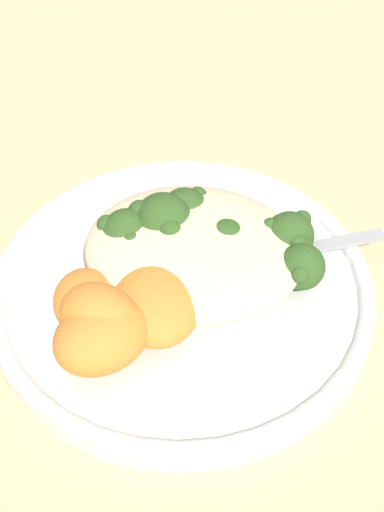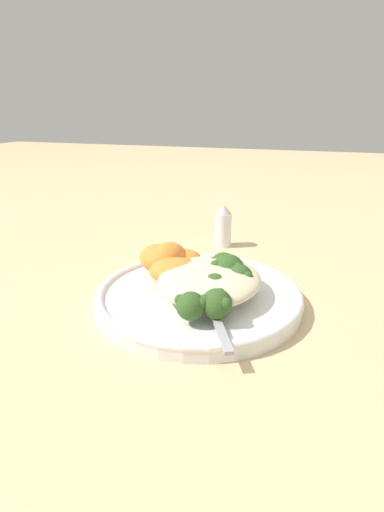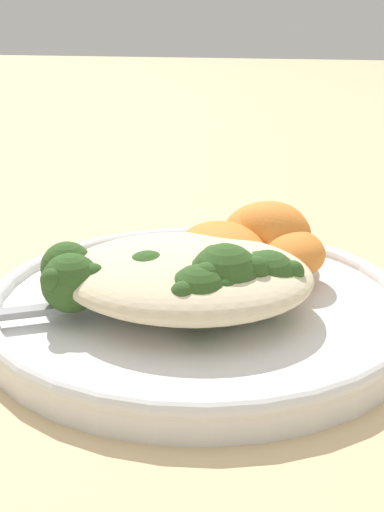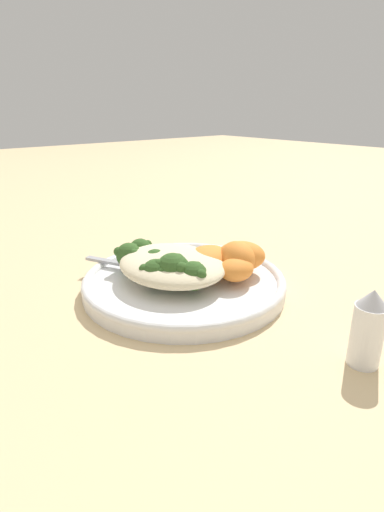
{
  "view_description": "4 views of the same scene",
  "coord_description": "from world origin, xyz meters",
  "px_view_note": "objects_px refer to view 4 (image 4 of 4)",
  "views": [
    {
      "loc": [
        0.07,
        -0.36,
        0.45
      ],
      "look_at": [
        -0.01,
        0.01,
        0.06
      ],
      "focal_mm": 60.0,
      "sensor_mm": 36.0,
      "label": 1
    },
    {
      "loc": [
        0.42,
        0.15,
        0.24
      ],
      "look_at": [
        -0.03,
        -0.0,
        0.06
      ],
      "focal_mm": 28.0,
      "sensor_mm": 36.0,
      "label": 2
    },
    {
      "loc": [
        -0.08,
        0.41,
        0.19
      ],
      "look_at": [
        -0.01,
        0.01,
        0.05
      ],
      "focal_mm": 50.0,
      "sensor_mm": 36.0,
      "label": 3
    },
    {
      "loc": [
        -0.38,
        0.31,
        0.23
      ],
      "look_at": [
        -0.03,
        0.01,
        0.05
      ],
      "focal_mm": 28.0,
      "sensor_mm": 36.0,
      "label": 4
    }
  ],
  "objects_px": {
    "sweet_potato_chunk_1": "(208,259)",
    "sweet_potato_chunk_3": "(237,257)",
    "sweet_potato_chunk_2": "(236,269)",
    "broccoli_stalk_3": "(165,271)",
    "broccoli_stalk_2": "(165,262)",
    "broccoli_stalk_4": "(174,270)",
    "broccoli_stalk_1": "(147,257)",
    "broccoli_stalk_0": "(158,254)",
    "salt_shaker": "(368,328)",
    "spoon": "(135,265)",
    "quinoa_mound": "(172,265)",
    "broccoli_stalk_5": "(193,274)",
    "plate": "(184,282)",
    "sweet_potato_chunk_0": "(241,256)"
  },
  "relations": [
    {
      "from": "sweet_potato_chunk_1",
      "to": "sweet_potato_chunk_3",
      "type": "bearing_deg",
      "value": -141.62
    },
    {
      "from": "sweet_potato_chunk_2",
      "to": "broccoli_stalk_3",
      "type": "bearing_deg",
      "value": 55.08
    },
    {
      "from": "broccoli_stalk_2",
      "to": "broccoli_stalk_4",
      "type": "height_order",
      "value": "broccoli_stalk_4"
    },
    {
      "from": "broccoli_stalk_1",
      "to": "broccoli_stalk_2",
      "type": "bearing_deg",
      "value": 147.99
    },
    {
      "from": "broccoli_stalk_1",
      "to": "sweet_potato_chunk_2",
      "type": "relative_size",
      "value": 2.06
    },
    {
      "from": "broccoli_stalk_0",
      "to": "salt_shaker",
      "type": "xyz_separation_m",
      "value": [
        -0.28,
        -0.03,
        0.0
      ]
    },
    {
      "from": "spoon",
      "to": "broccoli_stalk_1",
      "type": "bearing_deg",
      "value": -150.56
    },
    {
      "from": "sweet_potato_chunk_1",
      "to": "spoon",
      "type": "distance_m",
      "value": 0.1
    },
    {
      "from": "quinoa_mound",
      "to": "sweet_potato_chunk_2",
      "type": "relative_size",
      "value": 2.92
    },
    {
      "from": "sweet_potato_chunk_2",
      "to": "broccoli_stalk_5",
      "type": "bearing_deg",
      "value": 70.83
    },
    {
      "from": "sweet_potato_chunk_3",
      "to": "broccoli_stalk_0",
      "type": "bearing_deg",
      "value": 32.33
    },
    {
      "from": "broccoli_stalk_1",
      "to": "sweet_potato_chunk_1",
      "type": "relative_size",
      "value": 1.46
    },
    {
      "from": "broccoli_stalk_2",
      "to": "spoon",
      "type": "xyz_separation_m",
      "value": [
        0.04,
        0.02,
        -0.01
      ]
    },
    {
      "from": "broccoli_stalk_1",
      "to": "spoon",
      "type": "relative_size",
      "value": 0.99
    },
    {
      "from": "plate",
      "to": "salt_shaker",
      "type": "height_order",
      "value": "salt_shaker"
    },
    {
      "from": "quinoa_mound",
      "to": "salt_shaker",
      "type": "height_order",
      "value": "salt_shaker"
    },
    {
      "from": "broccoli_stalk_1",
      "to": "sweet_potato_chunk_0",
      "type": "relative_size",
      "value": 1.64
    },
    {
      "from": "broccoli_stalk_0",
      "to": "sweet_potato_chunk_3",
      "type": "height_order",
      "value": "sweet_potato_chunk_3"
    },
    {
      "from": "broccoli_stalk_5",
      "to": "salt_shaker",
      "type": "xyz_separation_m",
      "value": [
        -0.19,
        -0.04,
        -0.0
      ]
    },
    {
      "from": "quinoa_mound",
      "to": "broccoli_stalk_0",
      "type": "distance_m",
      "value": 0.05
    },
    {
      "from": "broccoli_stalk_3",
      "to": "spoon",
      "type": "relative_size",
      "value": 1.0
    },
    {
      "from": "broccoli_stalk_1",
      "to": "broccoli_stalk_2",
      "type": "relative_size",
      "value": 1.09
    },
    {
      "from": "quinoa_mound",
      "to": "spoon",
      "type": "xyz_separation_m",
      "value": [
        0.05,
        0.02,
        -0.01
      ]
    },
    {
      "from": "broccoli_stalk_0",
      "to": "plate",
      "type": "bearing_deg",
      "value": 152.24
    },
    {
      "from": "broccoli_stalk_5",
      "to": "sweet_potato_chunk_0",
      "type": "xyz_separation_m",
      "value": [
        0.0,
        -0.08,
        0.0
      ]
    },
    {
      "from": "broccoli_stalk_2",
      "to": "sweet_potato_chunk_2",
      "type": "distance_m",
      "value": 0.09
    },
    {
      "from": "broccoli_stalk_0",
      "to": "sweet_potato_chunk_1",
      "type": "xyz_separation_m",
      "value": [
        -0.06,
        -0.04,
        0.0
      ]
    },
    {
      "from": "quinoa_mound",
      "to": "broccoli_stalk_3",
      "type": "distance_m",
      "value": 0.02
    },
    {
      "from": "plate",
      "to": "broccoli_stalk_2",
      "type": "relative_size",
      "value": 2.73
    },
    {
      "from": "broccoli_stalk_4",
      "to": "spoon",
      "type": "height_order",
      "value": "broccoli_stalk_4"
    },
    {
      "from": "plate",
      "to": "broccoli_stalk_3",
      "type": "xyz_separation_m",
      "value": [
        -0.0,
        0.03,
        0.03
      ]
    },
    {
      "from": "sweet_potato_chunk_1",
      "to": "quinoa_mound",
      "type": "bearing_deg",
      "value": 73.79
    },
    {
      "from": "broccoli_stalk_1",
      "to": "sweet_potato_chunk_3",
      "type": "distance_m",
      "value": 0.12
    },
    {
      "from": "broccoli_stalk_2",
      "to": "broccoli_stalk_5",
      "type": "bearing_deg",
      "value": 105.48
    },
    {
      "from": "sweet_potato_chunk_1",
      "to": "sweet_potato_chunk_3",
      "type": "distance_m",
      "value": 0.04
    },
    {
      "from": "broccoli_stalk_3",
      "to": "broccoli_stalk_5",
      "type": "relative_size",
      "value": 1.27
    },
    {
      "from": "broccoli_stalk_2",
      "to": "salt_shaker",
      "type": "distance_m",
      "value": 0.25
    },
    {
      "from": "broccoli_stalk_1",
      "to": "broccoli_stalk_4",
      "type": "height_order",
      "value": "broccoli_stalk_4"
    },
    {
      "from": "spoon",
      "to": "sweet_potato_chunk_3",
      "type": "bearing_deg",
      "value": -162.94
    },
    {
      "from": "plate",
      "to": "broccoli_stalk_5",
      "type": "bearing_deg",
      "value": 157.2
    },
    {
      "from": "plate",
      "to": "sweet_potato_chunk_2",
      "type": "relative_size",
      "value": 5.16
    },
    {
      "from": "broccoli_stalk_2",
      "to": "salt_shaker",
      "type": "height_order",
      "value": "salt_shaker"
    },
    {
      "from": "broccoli_stalk_2",
      "to": "broccoli_stalk_5",
      "type": "xyz_separation_m",
      "value": [
        -0.06,
        0.0,
        0.0
      ]
    },
    {
      "from": "spoon",
      "to": "broccoli_stalk_4",
      "type": "bearing_deg",
      "value": 159.43
    },
    {
      "from": "broccoli_stalk_1",
      "to": "sweet_potato_chunk_1",
      "type": "bearing_deg",
      "value": 174.12
    },
    {
      "from": "broccoli_stalk_5",
      "to": "spoon",
      "type": "bearing_deg",
      "value": -127.05
    },
    {
      "from": "quinoa_mound",
      "to": "sweet_potato_chunk_3",
      "type": "distance_m",
      "value": 0.08
    },
    {
      "from": "sweet_potato_chunk_2",
      "to": "salt_shaker",
      "type": "relative_size",
      "value": 0.66
    },
    {
      "from": "broccoli_stalk_3",
      "to": "broccoli_stalk_5",
      "type": "bearing_deg",
      "value": 105.28
    },
    {
      "from": "sweet_potato_chunk_1",
      "to": "sweet_potato_chunk_3",
      "type": "relative_size",
      "value": 1.3
    }
  ]
}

